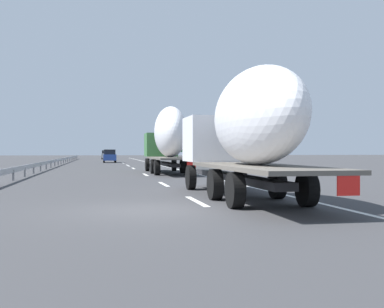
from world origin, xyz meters
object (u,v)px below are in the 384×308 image
truck_lead (168,138)px  truck_trailing (246,128)px  road_sign (174,146)px  car_silver_hatch (106,155)px  car_blue_sedan (110,156)px

truck_lead → truck_trailing: bearing=180.0°
truck_lead → road_sign: 17.24m
truck_lead → road_sign: truck_lead is taller
car_silver_hatch → road_sign: 44.79m
truck_lead → car_blue_sedan: bearing=6.1°
truck_trailing → car_silver_hatch: 80.12m
car_silver_hatch → road_sign: size_ratio=1.40×
car_blue_sedan → road_sign: bearing=-158.0°
car_blue_sedan → truck_lead: bearing=-173.9°
car_silver_hatch → car_blue_sedan: bearing=-179.7°
truck_trailing → road_sign: truck_trailing is taller
truck_trailing → car_blue_sedan: 52.40m
truck_trailing → car_blue_sedan: bearing=3.9°
road_sign → truck_trailing: bearing=175.0°
truck_trailing → truck_lead: bearing=-0.0°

